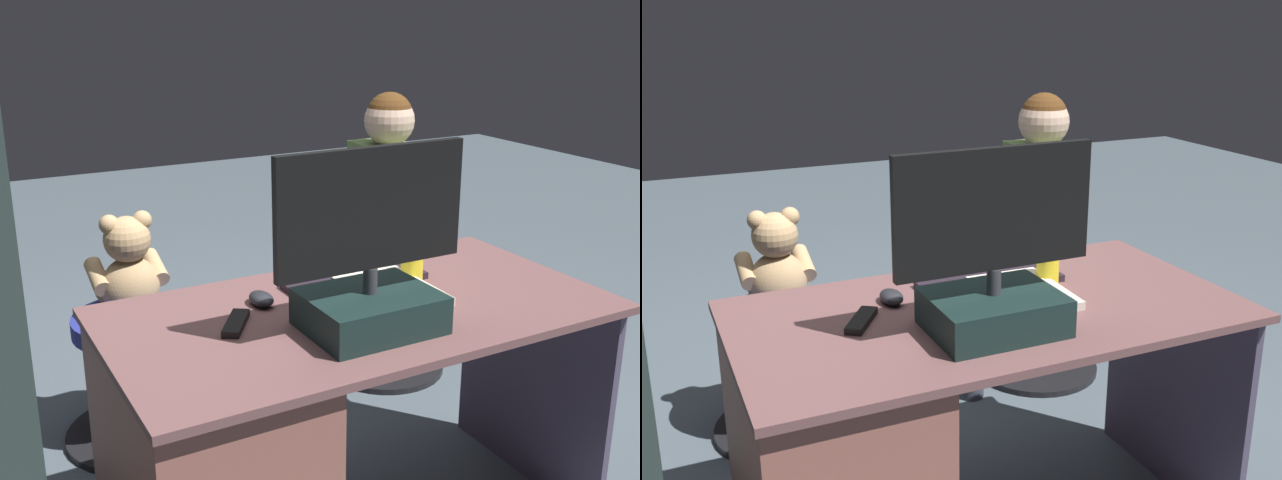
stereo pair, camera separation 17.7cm
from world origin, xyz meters
The scene contains 12 objects.
ground_plane centered at (0.00, 0.00, 0.00)m, with size 10.00×10.00×0.00m, color #49555E.
desk centered at (0.36, 0.42, 0.39)m, with size 1.36×0.72×0.72m.
monitor centered at (0.05, 0.55, 0.86)m, with size 0.51×0.26×0.46m.
keyboard centered at (-0.08, 0.26, 0.73)m, with size 0.42×0.14×0.02m, color black.
computer_mouse centered at (0.22, 0.28, 0.74)m, with size 0.06×0.10×0.04m, color #232329.
cup centered at (-0.24, 0.32, 0.77)m, with size 0.07×0.07×0.09m, color yellow.
tv_remote centered at (0.34, 0.38, 0.73)m, with size 0.04×0.15×0.02m, color black.
notebook_binder centered at (-0.12, 0.39, 0.74)m, with size 0.22×0.30×0.02m, color beige.
office_chair_teddy centered at (0.40, -0.42, 0.27)m, with size 0.54×0.54×0.47m.
teddy_bear centered at (0.40, -0.43, 0.63)m, with size 0.26×0.26×0.37m.
visitor_chair centered at (-0.67, -0.45, 0.28)m, with size 0.52×0.52×0.47m.
person centered at (-0.59, -0.45, 0.70)m, with size 0.51×0.48×1.17m.
Camera 1 is at (1.00, 2.03, 1.51)m, focal length 42.81 mm.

